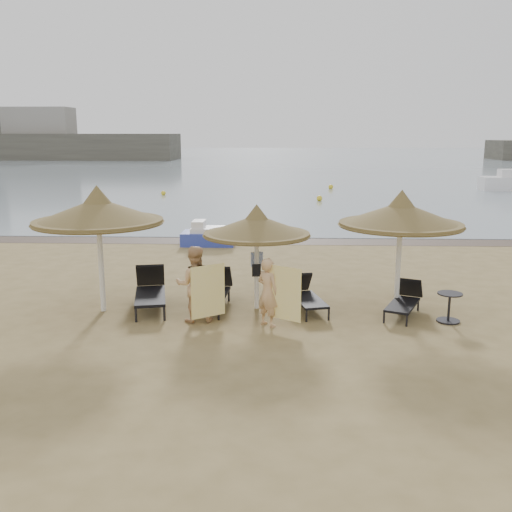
{
  "coord_description": "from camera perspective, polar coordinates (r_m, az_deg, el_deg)",
  "views": [
    {
      "loc": [
        1.09,
        -12.52,
        4.15
      ],
      "look_at": [
        0.56,
        1.2,
        1.17
      ],
      "focal_mm": 40.0,
      "sensor_mm": 36.0,
      "label": 1
    }
  ],
  "objects": [
    {
      "name": "person_left",
      "position": [
        12.7,
        -6.21,
        -2.21
      ],
      "size": [
        1.0,
        0.73,
        2.0
      ],
      "primitive_type": "imported",
      "rotation": [
        0.0,
        0.0,
        3.3
      ],
      "color": "tan",
      "rests_on": "ground"
    },
    {
      "name": "person_right",
      "position": [
        12.37,
        1.2,
        -3.1
      ],
      "size": [
        0.95,
        0.93,
        1.76
      ],
      "primitive_type": "imported",
      "rotation": [
        0.0,
        0.0,
        2.42
      ],
      "color": "tan",
      "rests_on": "ground"
    },
    {
      "name": "palapa_right",
      "position": [
        13.65,
        14.29,
        4.01
      ],
      "size": [
        2.9,
        2.9,
        2.87
      ],
      "rotation": [
        0.0,
        0.0,
        -0.04
      ],
      "color": "white",
      "rests_on": "ground"
    },
    {
      "name": "bag_patterned",
      "position": [
        13.7,
        0.09,
        -0.34
      ],
      "size": [
        0.3,
        0.19,
        0.36
      ],
      "rotation": [
        0.0,
        0.0,
        0.37
      ],
      "color": "white",
      "rests_on": "ground"
    },
    {
      "name": "buoy_left",
      "position": [
        39.21,
        -9.25,
        6.23
      ],
      "size": [
        0.32,
        0.32,
        0.32
      ],
      "primitive_type": "sphere",
      "color": "yellow",
      "rests_on": "ground"
    },
    {
      "name": "lounger_far_left",
      "position": [
        14.06,
        -10.52,
        -3.36
      ],
      "size": [
        1.1,
        2.18,
        0.93
      ],
      "rotation": [
        0.0,
        0.0,
        0.21
      ],
      "color": "black",
      "rests_on": "ground"
    },
    {
      "name": "pedal_boat",
      "position": [
        21.59,
        -4.84,
        2.03
      ],
      "size": [
        2.0,
        1.2,
        0.92
      ],
      "rotation": [
        0.0,
        0.0,
        -0.02
      ],
      "color": "#2F40AD",
      "rests_on": "ground"
    },
    {
      "name": "sea",
      "position": [
        92.62,
        1.53,
        9.66
      ],
      "size": [
        200.0,
        140.0,
        0.03
      ],
      "primitive_type": "cube",
      "color": "gray",
      "rests_on": "ground"
    },
    {
      "name": "bag_dark",
      "position": [
        13.42,
        0.04,
        -1.45
      ],
      "size": [
        0.21,
        0.09,
        0.29
      ],
      "rotation": [
        0.0,
        0.0,
        0.09
      ],
      "color": "black",
      "rests_on": "ground"
    },
    {
      "name": "buoy_mid",
      "position": [
        43.39,
        7.49,
        6.87
      ],
      "size": [
        0.36,
        0.36,
        0.36
      ],
      "primitive_type": "sphere",
      "color": "yellow",
      "rests_on": "ground"
    },
    {
      "name": "lounger_far_right",
      "position": [
        13.77,
        14.65,
        -4.26
      ],
      "size": [
        1.19,
        1.74,
        0.75
      ],
      "rotation": [
        0.0,
        0.0,
        -0.43
      ],
      "color": "black",
      "rests_on": "ground"
    },
    {
      "name": "far_shore",
      "position": [
        94.07,
        -14.26,
        11.1
      ],
      "size": [
        150.0,
        54.8,
        12.0
      ],
      "color": "#5B5749",
      "rests_on": "ground"
    },
    {
      "name": "palapa_center",
      "position": [
        13.37,
        0.07,
        3.02
      ],
      "size": [
        2.55,
        2.55,
        2.53
      ],
      "rotation": [
        0.0,
        0.0,
        -0.07
      ],
      "color": "white",
      "rests_on": "ground"
    },
    {
      "name": "towel_left",
      "position": [
        12.37,
        -4.81,
        -3.53
      ],
      "size": [
        0.69,
        0.5,
        1.16
      ],
      "rotation": [
        0.0,
        0.0,
        0.62
      ],
      "color": "yellow",
      "rests_on": "ground"
    },
    {
      "name": "palapa_left",
      "position": [
        13.61,
        -15.53,
        4.3
      ],
      "size": [
        3.01,
        3.01,
        2.99
      ],
      "rotation": [
        0.0,
        0.0,
        0.41
      ],
      "color": "white",
      "rests_on": "ground"
    },
    {
      "name": "lounger_near_left",
      "position": [
        13.93,
        -4.22,
        -3.43
      ],
      "size": [
        0.79,
        2.01,
        0.88
      ],
      "rotation": [
        0.0,
        0.0,
        -0.07
      ],
      "color": "black",
      "rests_on": "ground"
    },
    {
      "name": "towel_right",
      "position": [
        12.15,
        2.83,
        -3.75
      ],
      "size": [
        0.72,
        0.47,
        1.17
      ],
      "rotation": [
        0.0,
        0.0,
        -0.57
      ],
      "color": "yellow",
      "rests_on": "ground"
    },
    {
      "name": "ground",
      "position": [
        13.24,
        -2.65,
        -6.05
      ],
      "size": [
        160.0,
        160.0,
        0.0
      ],
      "primitive_type": "plane",
      "color": "#96804F",
      "rests_on": "ground"
    },
    {
      "name": "side_table",
      "position": [
        13.48,
        18.74,
        -4.97
      ],
      "size": [
        0.55,
        0.55,
        0.67
      ],
      "rotation": [
        0.0,
        0.0,
        0.33
      ],
      "color": "black",
      "rests_on": "ground"
    },
    {
      "name": "wet_sand_strip",
      "position": [
        22.34,
        -0.65,
        1.53
      ],
      "size": [
        200.0,
        1.6,
        0.01
      ],
      "primitive_type": "cube",
      "color": "brown",
      "rests_on": "ground"
    },
    {
      "name": "lounger_near_right",
      "position": [
        13.73,
        4.99,
        -3.88
      ],
      "size": [
        0.98,
        1.83,
        0.78
      ],
      "rotation": [
        0.0,
        0.0,
        0.25
      ],
      "color": "black",
      "rests_on": "ground"
    },
    {
      "name": "buoy_extra",
      "position": [
        35.58,
        6.36,
        5.75
      ],
      "size": [
        0.36,
        0.36,
        0.36
      ],
      "primitive_type": "sphere",
      "color": "yellow",
      "rests_on": "ground"
    }
  ]
}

